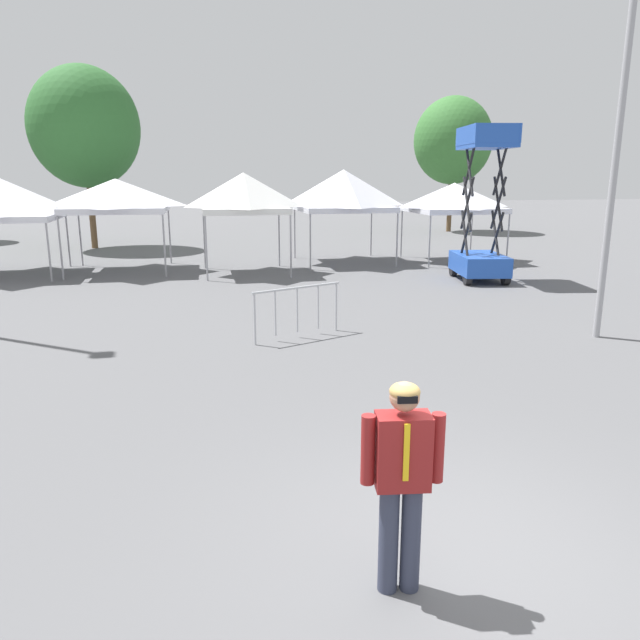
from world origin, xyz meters
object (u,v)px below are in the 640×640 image
person_foreground (402,473)px  tree_behind_tents_right (85,127)px  canopy_tent_behind_right (454,198)px  canopy_tent_center (244,193)px  crowd_barrier_by_lift (297,302)px  tree_behind_tents_center (453,141)px  canopy_tent_right_of_center (344,190)px  canopy_tent_behind_left (116,195)px  scissor_lift (481,237)px  light_pole_near_lift (622,101)px

person_foreground → tree_behind_tents_right: bearing=101.0°
canopy_tent_behind_right → canopy_tent_center: bearing=-172.4°
canopy_tent_behind_right → crowd_barrier_by_lift: 13.01m
tree_behind_tents_center → canopy_tent_right_of_center: bearing=-131.6°
crowd_barrier_by_lift → canopy_tent_behind_right: bearing=49.8°
tree_behind_tents_center → crowd_barrier_by_lift: bearing=-122.8°
canopy_tent_behind_left → scissor_lift: 12.30m
canopy_tent_behind_right → canopy_tent_behind_left: bearing=178.2°
canopy_tent_right_of_center → canopy_tent_behind_right: canopy_tent_right_of_center is taller
person_foreground → light_pole_near_lift: 10.07m
canopy_tent_behind_left → light_pole_near_lift: light_pole_near_lift is taller
canopy_tent_right_of_center → light_pole_near_lift: 12.29m
canopy_tent_right_of_center → crowd_barrier_by_lift: canopy_tent_right_of_center is taller
canopy_tent_behind_left → canopy_tent_behind_right: canopy_tent_behind_left is taller
light_pole_near_lift → tree_behind_tents_right: size_ratio=1.02×
crowd_barrier_by_lift → canopy_tent_center: bearing=89.6°
canopy_tent_behind_right → scissor_lift: bearing=-105.4°
canopy_tent_right_of_center → crowd_barrier_by_lift: 11.42m
canopy_tent_behind_left → canopy_tent_right_of_center: canopy_tent_right_of_center is taller
tree_behind_tents_center → canopy_tent_center: bearing=-137.2°
canopy_tent_behind_left → light_pole_near_lift: size_ratio=0.44×
canopy_tent_behind_right → light_pole_near_lift: bearing=-101.2°
canopy_tent_center → person_foreground: 16.69m
canopy_tent_center → scissor_lift: size_ratio=0.71×
canopy_tent_center → person_foreground: (-0.89, -16.58, -1.68)m
canopy_tent_behind_right → person_foreground: bearing=-117.4°
scissor_lift → person_foreground: size_ratio=2.67×
canopy_tent_center → light_pole_near_lift: size_ratio=0.41×
canopy_tent_behind_left → canopy_tent_behind_right: 12.48m
canopy_tent_behind_right → tree_behind_tents_right: bearing=150.7°
canopy_tent_center → canopy_tent_behind_right: (8.27, 1.10, -0.27)m
canopy_tent_behind_right → scissor_lift: (-1.22, -4.42, -1.06)m
canopy_tent_right_of_center → canopy_tent_behind_right: 4.33m
light_pole_near_lift → scissor_lift: bearing=81.5°
canopy_tent_behind_left → tree_behind_tents_right: 8.20m
person_foreground → tree_behind_tents_center: (14.77, 29.45, 4.22)m
tree_behind_tents_center → person_foreground: bearing=-116.6°
canopy_tent_right_of_center → crowd_barrier_by_lift: bearing=-111.1°
tree_behind_tents_right → canopy_tent_behind_left: bearing=-77.4°
canopy_tent_center → canopy_tent_behind_right: canopy_tent_center is taller
crowd_barrier_by_lift → person_foreground: bearing=-96.1°
canopy_tent_center → crowd_barrier_by_lift: size_ratio=1.71×
canopy_tent_behind_left → tree_behind_tents_right: tree_behind_tents_right is taller
canopy_tent_center → canopy_tent_right_of_center: size_ratio=0.96×
canopy_tent_right_of_center → crowd_barrier_by_lift: size_ratio=1.77×
canopy_tent_right_of_center → tree_behind_tents_right: (-9.89, 7.29, 2.64)m
canopy_tent_behind_right → tree_behind_tents_center: (5.61, 11.76, 2.81)m
canopy_tent_behind_left → light_pole_near_lift: bearing=-48.9°
light_pole_near_lift → canopy_tent_center: bearing=120.5°
canopy_tent_center → canopy_tent_behind_right: size_ratio=0.99×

